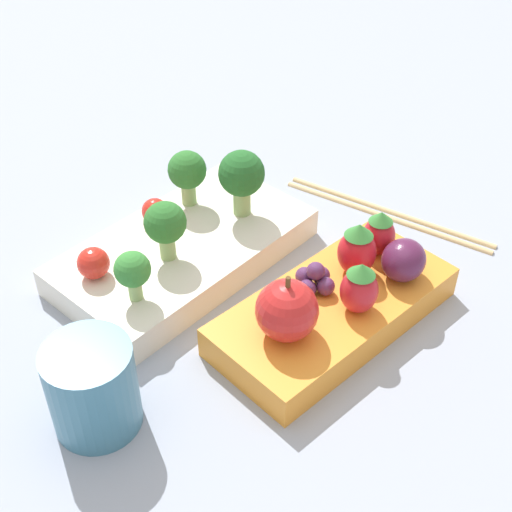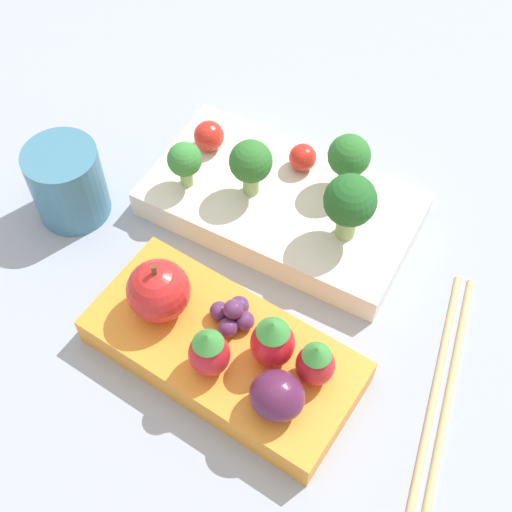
{
  "view_description": "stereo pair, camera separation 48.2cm",
  "coord_description": "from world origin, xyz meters",
  "px_view_note": "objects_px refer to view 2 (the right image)",
  "views": [
    {
      "loc": [
        -0.36,
        -0.26,
        0.41
      ],
      "look_at": [
        -0.01,
        0.01,
        0.04
      ],
      "focal_mm": 50.0,
      "sensor_mm": 36.0,
      "label": 1
    },
    {
      "loc": [
        0.12,
        -0.27,
        0.48
      ],
      "look_at": [
        -0.01,
        0.01,
        0.04
      ],
      "focal_mm": 50.0,
      "sensor_mm": 36.0,
      "label": 2
    }
  ],
  "objects_px": {
    "broccoli_floret_3": "(349,157)",
    "cherry_tomato_1": "(303,157)",
    "broccoli_floret_2": "(251,163)",
    "strawberry_0": "(316,363)",
    "strawberry_1": "(273,341)",
    "strawberry_2": "(210,352)",
    "grape_cluster": "(232,315)",
    "plum": "(277,396)",
    "bento_box_savoury": "(281,205)",
    "bento_box_fruit": "(227,353)",
    "broccoli_floret_0": "(185,161)",
    "broccoli_floret_1": "(350,202)",
    "cherry_tomato_0": "(209,136)",
    "chopsticks_pair": "(442,395)",
    "drinking_cup": "(67,183)",
    "apple": "(158,291)"
  },
  "relations": [
    {
      "from": "broccoli_floret_3",
      "to": "cherry_tomato_1",
      "type": "relative_size",
      "value": 2.26
    },
    {
      "from": "broccoli_floret_2",
      "to": "strawberry_0",
      "type": "distance_m",
      "value": 0.17
    },
    {
      "from": "strawberry_1",
      "to": "strawberry_2",
      "type": "relative_size",
      "value": 1.07
    },
    {
      "from": "strawberry_1",
      "to": "grape_cluster",
      "type": "height_order",
      "value": "strawberry_1"
    },
    {
      "from": "broccoli_floret_3",
      "to": "plum",
      "type": "distance_m",
      "value": 0.21
    },
    {
      "from": "bento_box_savoury",
      "to": "broccoli_floret_2",
      "type": "height_order",
      "value": "broccoli_floret_2"
    },
    {
      "from": "bento_box_savoury",
      "to": "bento_box_fruit",
      "type": "distance_m",
      "value": 0.15
    },
    {
      "from": "bento_box_savoury",
      "to": "grape_cluster",
      "type": "height_order",
      "value": "grape_cluster"
    },
    {
      "from": "strawberry_0",
      "to": "bento_box_fruit",
      "type": "bearing_deg",
      "value": -178.31
    },
    {
      "from": "broccoli_floret_0",
      "to": "grape_cluster",
      "type": "height_order",
      "value": "broccoli_floret_0"
    },
    {
      "from": "bento_box_savoury",
      "to": "broccoli_floret_1",
      "type": "distance_m",
      "value": 0.08
    },
    {
      "from": "broccoli_floret_1",
      "to": "strawberry_1",
      "type": "height_order",
      "value": "broccoli_floret_1"
    },
    {
      "from": "cherry_tomato_0",
      "to": "chopsticks_pair",
      "type": "distance_m",
      "value": 0.28
    },
    {
      "from": "chopsticks_pair",
      "to": "strawberry_2",
      "type": "bearing_deg",
      "value": -159.86
    },
    {
      "from": "bento_box_savoury",
      "to": "drinking_cup",
      "type": "relative_size",
      "value": 3.4
    },
    {
      "from": "strawberry_0",
      "to": "broccoli_floret_1",
      "type": "bearing_deg",
      "value": 99.9
    },
    {
      "from": "broccoli_floret_3",
      "to": "cherry_tomato_0",
      "type": "height_order",
      "value": "broccoli_floret_3"
    },
    {
      "from": "cherry_tomato_0",
      "to": "grape_cluster",
      "type": "height_order",
      "value": "same"
    },
    {
      "from": "plum",
      "to": "broccoli_floret_3",
      "type": "bearing_deg",
      "value": 96.7
    },
    {
      "from": "broccoli_floret_0",
      "to": "drinking_cup",
      "type": "distance_m",
      "value": 0.1
    },
    {
      "from": "bento_box_savoury",
      "to": "cherry_tomato_1",
      "type": "relative_size",
      "value": 9.92
    },
    {
      "from": "drinking_cup",
      "to": "apple",
      "type": "bearing_deg",
      "value": -29.55
    },
    {
      "from": "broccoli_floret_2",
      "to": "strawberry_0",
      "type": "bearing_deg",
      "value": -51.59
    },
    {
      "from": "strawberry_0",
      "to": "strawberry_2",
      "type": "relative_size",
      "value": 0.93
    },
    {
      "from": "bento_box_savoury",
      "to": "strawberry_0",
      "type": "height_order",
      "value": "strawberry_0"
    },
    {
      "from": "broccoli_floret_3",
      "to": "cherry_tomato_0",
      "type": "bearing_deg",
      "value": -177.06
    },
    {
      "from": "cherry_tomato_1",
      "to": "broccoli_floret_3",
      "type": "bearing_deg",
      "value": -6.04
    },
    {
      "from": "strawberry_2",
      "to": "drinking_cup",
      "type": "relative_size",
      "value": 0.65
    },
    {
      "from": "bento_box_savoury",
      "to": "cherry_tomato_0",
      "type": "height_order",
      "value": "cherry_tomato_0"
    },
    {
      "from": "cherry_tomato_0",
      "to": "strawberry_2",
      "type": "xyz_separation_m",
      "value": [
        0.09,
        -0.19,
        0.01
      ]
    },
    {
      "from": "broccoli_floret_0",
      "to": "apple",
      "type": "distance_m",
      "value": 0.12
    },
    {
      "from": "bento_box_savoury",
      "to": "strawberry_2",
      "type": "distance_m",
      "value": 0.17
    },
    {
      "from": "broccoli_floret_0",
      "to": "strawberry_1",
      "type": "distance_m",
      "value": 0.18
    },
    {
      "from": "cherry_tomato_0",
      "to": "strawberry_0",
      "type": "xyz_separation_m",
      "value": [
        0.16,
        -0.17,
        0.01
      ]
    },
    {
      "from": "grape_cluster",
      "to": "bento_box_savoury",
      "type": "bearing_deg",
      "value": 95.91
    },
    {
      "from": "strawberry_1",
      "to": "chopsticks_pair",
      "type": "relative_size",
      "value": 0.23
    },
    {
      "from": "strawberry_1",
      "to": "strawberry_2",
      "type": "distance_m",
      "value": 0.04
    },
    {
      "from": "strawberry_0",
      "to": "chopsticks_pair",
      "type": "distance_m",
      "value": 0.1
    },
    {
      "from": "broccoli_floret_2",
      "to": "grape_cluster",
      "type": "xyz_separation_m",
      "value": [
        0.04,
        -0.12,
        -0.02
      ]
    },
    {
      "from": "bento_box_fruit",
      "to": "strawberry_1",
      "type": "xyz_separation_m",
      "value": [
        0.03,
        0.0,
        0.04
      ]
    },
    {
      "from": "broccoli_floret_1",
      "to": "grape_cluster",
      "type": "relative_size",
      "value": 1.8
    },
    {
      "from": "strawberry_1",
      "to": "chopsticks_pair",
      "type": "height_order",
      "value": "strawberry_1"
    },
    {
      "from": "broccoli_floret_1",
      "to": "drinking_cup",
      "type": "distance_m",
      "value": 0.23
    },
    {
      "from": "bento_box_savoury",
      "to": "cherry_tomato_1",
      "type": "bearing_deg",
      "value": 83.62
    },
    {
      "from": "strawberry_0",
      "to": "strawberry_1",
      "type": "distance_m",
      "value": 0.03
    },
    {
      "from": "bento_box_savoury",
      "to": "chopsticks_pair",
      "type": "distance_m",
      "value": 0.2
    },
    {
      "from": "strawberry_2",
      "to": "cherry_tomato_0",
      "type": "bearing_deg",
      "value": 116.27
    },
    {
      "from": "bento_box_fruit",
      "to": "chopsticks_pair",
      "type": "height_order",
      "value": "bento_box_fruit"
    },
    {
      "from": "broccoli_floret_2",
      "to": "strawberry_1",
      "type": "relative_size",
      "value": 1.12
    },
    {
      "from": "broccoli_floret_3",
      "to": "drinking_cup",
      "type": "xyz_separation_m",
      "value": [
        -0.21,
        -0.1,
        -0.03
      ]
    }
  ]
}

